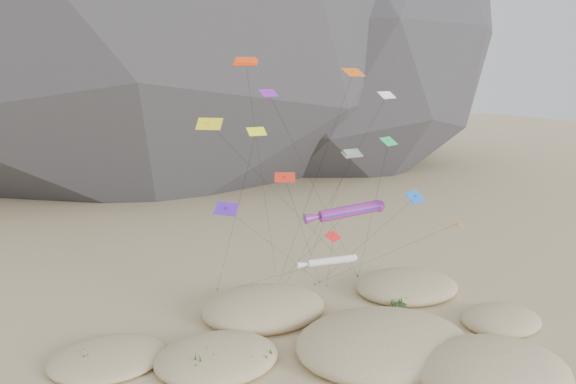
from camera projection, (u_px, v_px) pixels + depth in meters
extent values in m
plane|color=#CCB789|center=(364.00, 378.00, 50.42)|extent=(500.00, 500.00, 0.00)
ellipsoid|color=black|center=(333.00, 33.00, 162.98)|extent=(130.55, 126.41, 100.00)
ellipsoid|color=#CCB789|center=(493.00, 372.00, 49.56)|extent=(14.22, 12.08, 4.09)
ellipsoid|color=#CCB789|center=(217.00, 358.00, 52.72)|extent=(11.79, 10.02, 2.63)
ellipsoid|color=#CCB789|center=(383.00, 343.00, 55.04)|extent=(17.70, 15.04, 3.79)
ellipsoid|color=#CCB789|center=(501.00, 320.00, 60.95)|extent=(8.97, 7.62, 2.40)
ellipsoid|color=#CCB789|center=(264.00, 308.00, 63.40)|extent=(14.16, 12.03, 3.52)
ellipsoid|color=#CCB789|center=(407.00, 286.00, 70.25)|extent=(13.22, 11.24, 2.82)
ellipsoid|color=#CCB789|center=(108.00, 358.00, 53.11)|extent=(11.09, 9.43, 1.76)
ellipsoid|color=black|center=(478.00, 368.00, 50.11)|extent=(3.23, 2.76, 0.97)
ellipsoid|color=black|center=(477.00, 375.00, 49.38)|extent=(2.57, 2.20, 0.77)
ellipsoid|color=black|center=(208.00, 365.00, 51.05)|extent=(2.86, 2.44, 0.86)
ellipsoid|color=black|center=(259.00, 359.00, 52.19)|extent=(2.33, 1.99, 0.70)
ellipsoid|color=black|center=(380.00, 341.00, 54.88)|extent=(2.91, 2.49, 0.87)
ellipsoid|color=black|center=(372.00, 330.00, 57.50)|extent=(2.83, 2.42, 0.85)
ellipsoid|color=black|center=(367.00, 349.00, 53.73)|extent=(2.73, 2.33, 0.82)
ellipsoid|color=black|center=(498.00, 319.00, 60.88)|extent=(2.45, 2.10, 0.74)
ellipsoid|color=black|center=(285.00, 305.00, 63.78)|extent=(3.13, 2.68, 0.94)
ellipsoid|color=black|center=(285.00, 309.00, 62.75)|extent=(2.67, 2.29, 0.80)
ellipsoid|color=black|center=(392.00, 289.00, 69.00)|extent=(2.55, 2.18, 0.76)
ellipsoid|color=black|center=(399.00, 304.00, 64.92)|extent=(1.90, 1.63, 0.57)
ellipsoid|color=black|center=(88.00, 360.00, 52.44)|extent=(2.33, 1.99, 0.70)
ellipsoid|color=black|center=(107.00, 370.00, 50.89)|extent=(1.79, 1.53, 0.54)
cylinder|color=#3F2D1E|center=(274.00, 296.00, 68.49)|extent=(0.08, 0.08, 0.30)
cylinder|color=#3F2D1E|center=(282.00, 290.00, 70.37)|extent=(0.08, 0.08, 0.30)
cylinder|color=#3F2D1E|center=(314.00, 284.00, 72.19)|extent=(0.08, 0.08, 0.30)
cylinder|color=#3F2D1E|center=(320.00, 282.00, 73.09)|extent=(0.08, 0.08, 0.30)
cylinder|color=#3F2D1E|center=(327.00, 285.00, 71.75)|extent=(0.08, 0.08, 0.30)
cylinder|color=#3F2D1E|center=(239.00, 288.00, 70.88)|extent=(0.08, 0.08, 0.30)
cylinder|color=#3F2D1E|center=(358.00, 276.00, 75.05)|extent=(0.08, 0.08, 0.30)
cylinder|color=#3F2D1E|center=(217.00, 290.00, 70.40)|extent=(0.08, 0.08, 0.30)
cylinder|color=red|center=(350.00, 211.00, 57.04)|extent=(6.68, 1.89, 1.87)
sphere|color=red|center=(379.00, 206.00, 57.97)|extent=(1.25, 1.25, 1.25)
cone|color=red|center=(317.00, 217.00, 56.03)|extent=(2.80, 1.36, 1.34)
cylinder|color=black|center=(311.00, 249.00, 65.90)|extent=(0.30, 16.91, 13.08)
cylinder|color=silver|center=(331.00, 261.00, 55.41)|extent=(4.61, 1.85, 1.04)
sphere|color=silver|center=(354.00, 258.00, 55.74)|extent=(0.76, 0.76, 0.76)
cone|color=silver|center=(307.00, 264.00, 55.05)|extent=(1.96, 1.10, 0.78)
cylinder|color=black|center=(276.00, 276.00, 63.31)|extent=(4.48, 17.69, 8.67)
cube|color=#FF420D|center=(246.00, 62.00, 56.25)|extent=(2.55, 2.07, 0.72)
cube|color=#FF420D|center=(246.00, 60.00, 56.21)|extent=(2.14, 1.70, 0.70)
cylinder|color=black|center=(263.00, 183.00, 66.67)|extent=(8.61, 12.99, 27.86)
cube|color=#E85318|center=(352.00, 154.00, 61.43)|extent=(2.52, 1.35, 0.66)
cube|color=#E85318|center=(352.00, 152.00, 61.39)|extent=(2.13, 1.09, 0.66)
cylinder|color=black|center=(325.00, 220.00, 69.06)|extent=(0.35, 12.72, 18.09)
cube|color=green|center=(389.00, 141.00, 60.41)|extent=(2.47, 2.00, 0.82)
cube|color=green|center=(389.00, 143.00, 60.44)|extent=(0.34, 0.33, 0.75)
cylinder|color=black|center=(372.00, 216.00, 67.74)|extent=(3.10, 10.49, 19.54)
cube|color=yellow|center=(209.00, 124.00, 49.04)|extent=(2.44, 2.13, 0.97)
cube|color=yellow|center=(209.00, 126.00, 49.07)|extent=(0.41, 0.43, 0.74)
cylinder|color=black|center=(299.00, 216.00, 62.06)|extent=(23.80, 13.28, 22.42)
cube|color=purple|center=(268.00, 93.00, 54.32)|extent=(2.01, 1.41, 0.71)
cube|color=purple|center=(268.00, 95.00, 54.35)|extent=(0.27, 0.27, 0.62)
cylinder|color=black|center=(320.00, 200.00, 64.70)|extent=(16.83, 9.92, 24.87)
cube|color=blue|center=(415.00, 197.00, 55.75)|extent=(2.57, 1.96, 1.02)
cube|color=blue|center=(415.00, 199.00, 55.78)|extent=(0.40, 0.44, 0.77)
cylinder|color=black|center=(361.00, 245.00, 64.43)|extent=(1.81, 16.82, 14.69)
cube|color=orange|center=(458.00, 223.00, 63.48)|extent=(1.64, 2.28, 0.73)
cube|color=orange|center=(458.00, 224.00, 63.51)|extent=(0.26, 0.29, 0.71)
cylinder|color=black|center=(382.00, 256.00, 67.85)|extent=(11.71, 12.67, 10.12)
cube|color=red|center=(333.00, 236.00, 56.36)|extent=(2.20, 1.99, 0.65)
cube|color=red|center=(333.00, 238.00, 56.39)|extent=(0.28, 0.27, 0.67)
cylinder|color=black|center=(330.00, 264.00, 64.06)|extent=(5.92, 12.14, 10.70)
cube|color=red|center=(285.00, 177.00, 51.66)|extent=(2.11, 1.60, 0.81)
cube|color=red|center=(285.00, 179.00, 51.70)|extent=(0.32, 0.34, 0.64)
cylinder|color=black|center=(305.00, 239.00, 62.39)|extent=(11.54, 14.83, 17.35)
cube|color=#541FB9|center=(226.00, 209.00, 53.85)|extent=(2.41, 2.45, 1.05)
cube|color=#541FB9|center=(226.00, 210.00, 53.88)|extent=(0.46, 0.46, 0.77)
cylinder|color=black|center=(280.00, 251.00, 63.48)|extent=(16.08, 11.13, 14.01)
cube|color=white|center=(387.00, 95.00, 62.94)|extent=(2.23, 1.50, 0.76)
cube|color=white|center=(387.00, 96.00, 62.97)|extent=(0.29, 0.27, 0.70)
cylinder|color=black|center=(332.00, 198.00, 66.66)|extent=(9.82, 7.04, 24.33)
cube|color=#E9FC1A|center=(257.00, 132.00, 55.77)|extent=(1.93, 1.02, 0.78)
cube|color=#E9FC1A|center=(257.00, 133.00, 55.80)|extent=(0.24, 0.27, 0.64)
cylinder|color=black|center=(235.00, 220.00, 63.10)|extent=(1.01, 11.93, 21.06)
cube|color=#DC590B|center=(354.00, 72.00, 60.92)|extent=(2.79, 1.99, 0.89)
cube|color=#DC590B|center=(354.00, 74.00, 60.95)|extent=(0.36, 0.31, 0.87)
cylinder|color=black|center=(311.00, 191.00, 64.71)|extent=(7.30, 5.49, 26.81)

